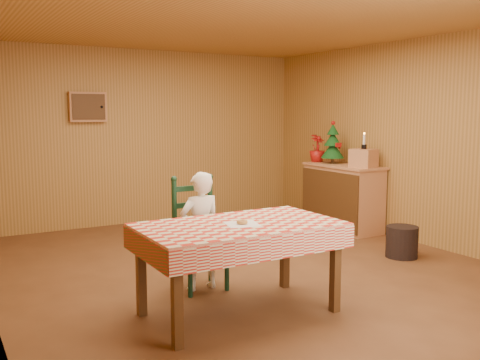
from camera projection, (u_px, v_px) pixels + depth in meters
The scene contains 13 objects.
ground at pixel (249, 270), 5.70m from camera, with size 6.00×6.00×0.00m, color brown.
cabin_walls at pixel (225, 99), 5.93m from camera, with size 5.10×6.05×2.65m.
dining_table at pixel (239, 233), 4.40m from camera, with size 1.66×0.96×0.77m.
ladder_chair at pixel (198, 236), 5.10m from camera, with size 0.44×0.40×1.08m.
seated_child at pixel (200, 231), 5.04m from camera, with size 0.41×0.27×1.12m, color white.
napkin at pixel (242, 224), 4.35m from camera, with size 0.26×0.26×0.00m, color white.
donut at pixel (242, 222), 4.34m from camera, with size 0.09×0.09×0.03m, color #BC8643.
shelf_unit at pixel (342, 197), 7.67m from camera, with size 0.54×1.24×0.93m.
crate at pixel (364, 158), 7.26m from camera, with size 0.30×0.30×0.25m, color tan.
christmas_tree at pixel (333, 144), 7.80m from camera, with size 0.34×0.34×0.62m.
flower_arrangement at pixel (317, 148), 8.04m from camera, with size 0.23×0.23×0.41m, color #9A120E.
candle_set at pixel (364, 144), 7.24m from camera, with size 0.07×0.07×0.22m.
storage_bin at pixel (402, 242), 6.20m from camera, with size 0.36×0.36×0.36m, color black.
Camera 1 is at (-2.87, -4.74, 1.68)m, focal length 40.00 mm.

